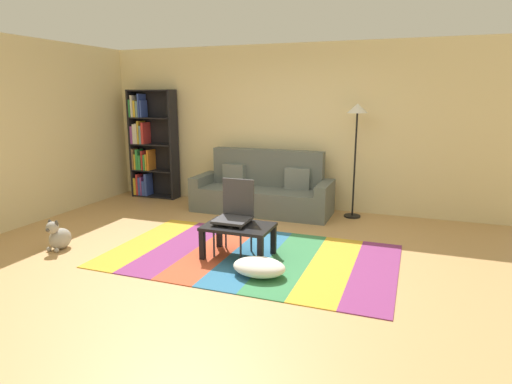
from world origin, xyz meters
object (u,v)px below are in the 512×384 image
bookshelf (148,147)px  folding_chair (235,210)px  tv_remote (234,226)px  coffee_table (238,230)px  pouf (259,267)px  dog (59,237)px  couch (263,191)px  standing_lamp (357,123)px

bookshelf → folding_chair: bearing=-39.5°
tv_remote → coffee_table: bearing=77.3°
pouf → coffee_table: bearing=133.4°
bookshelf → folding_chair: 3.52m
bookshelf → pouf: (3.20, -2.79, -0.84)m
tv_remote → dog: bearing=-162.8°
coffee_table → tv_remote: size_ratio=5.32×
couch → pouf: size_ratio=3.97×
couch → pouf: (0.84, -2.51, -0.23)m
couch → bookshelf: 2.45m
pouf → dog: size_ratio=1.43×
bookshelf → pouf: size_ratio=3.47×
coffee_table → bookshelf: bearing=139.9°
pouf → standing_lamp: 3.06m
standing_lamp → folding_chair: bearing=-117.8°
dog → standing_lamp: size_ratio=0.23×
folding_chair → standing_lamp: bearing=107.1°
tv_remote → folding_chair: bearing=112.6°
coffee_table → standing_lamp: size_ratio=0.45×
dog → tv_remote: size_ratio=2.65×
tv_remote → folding_chair: folding_chair is taller
pouf → tv_remote: bearing=140.7°
pouf → folding_chair: bearing=131.8°
pouf → standing_lamp: standing_lamp is taller
couch → bookshelf: bearing=173.1°
pouf → dog: (-2.62, -0.09, 0.06)m
dog → standing_lamp: 4.44m
coffee_table → tv_remote: tv_remote is taller
couch → pouf: 2.66m
couch → tv_remote: (0.40, -2.14, 0.07)m
coffee_table → folding_chair: bearing=125.3°
couch → standing_lamp: 1.84m
coffee_table → pouf: 0.65m
coffee_table → tv_remote: 0.11m
pouf → dog: bearing=-178.1°
bookshelf → coffee_table: 3.69m
coffee_table → folding_chair: (-0.09, 0.13, 0.20)m
tv_remote → bookshelf: bearing=144.1°
bookshelf → dog: (0.58, -2.88, -0.79)m
bookshelf → pouf: bearing=-41.1°
dog → tv_remote: 2.24m
bookshelf → dog: size_ratio=4.98×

